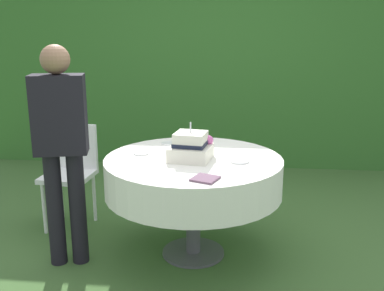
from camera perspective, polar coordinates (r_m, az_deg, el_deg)
The scene contains 10 objects.
ground_plane at distance 3.58m, azimuth 0.17°, elevation -13.60°, with size 20.00×20.00×0.00m, color #3D602D.
foliage_hedge at distance 5.68m, azimuth 2.75°, elevation 11.02°, with size 5.88×0.43×2.67m, color #336628.
cake_table at distance 3.33m, azimuth 0.17°, elevation -3.80°, with size 1.32×1.32×0.78m.
wedding_cake at distance 3.22m, azimuth -0.12°, elevation -0.24°, with size 0.33×0.33×0.28m.
serving_plate_near at distance 3.40m, azimuth -6.50°, elevation -1.00°, with size 0.12×0.12×0.01m, color white.
serving_plate_far at distance 3.20m, azimuth 6.06°, elevation -2.01°, with size 0.14×0.14×0.01m, color white.
serving_plate_left at distance 3.68m, azimuth -2.94°, elevation 0.26°, with size 0.13×0.13×0.01m, color white.
napkin_stack at distance 2.82m, azimuth 1.69°, elevation -4.26°, with size 0.15×0.15×0.01m, color #6B4C60.
garden_chair at distance 4.04m, azimuth -15.15°, elevation -2.50°, with size 0.43×0.43×0.89m.
standing_person at distance 3.25m, azimuth -16.35°, elevation 0.42°, with size 0.40×0.28×1.60m.
Camera 1 is at (0.31, -3.14, 1.70)m, focal length 41.73 mm.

